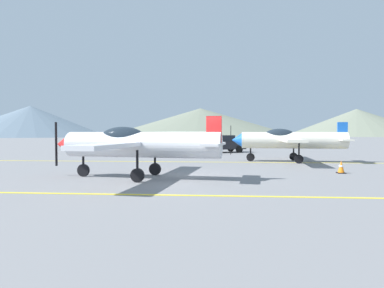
# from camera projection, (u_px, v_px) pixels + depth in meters

# --- Properties ---
(ground_plane) EXTENTS (400.00, 400.00, 0.00)m
(ground_plane) POSITION_uv_depth(u_px,v_px,m) (191.00, 179.00, 13.14)
(ground_plane) COLOR slate
(apron_line_near) EXTENTS (80.00, 0.16, 0.01)m
(apron_line_near) POSITION_uv_depth(u_px,v_px,m) (181.00, 195.00, 9.68)
(apron_line_near) COLOR yellow
(apron_line_near) RESTS_ON ground_plane
(apron_line_far) EXTENTS (80.00, 0.16, 0.01)m
(apron_line_far) POSITION_uv_depth(u_px,v_px,m) (200.00, 162.00, 20.57)
(apron_line_far) COLOR yellow
(apron_line_far) RESTS_ON ground_plane
(airplane_near) EXTENTS (7.38, 8.46, 2.53)m
(airplane_near) POSITION_uv_depth(u_px,v_px,m) (136.00, 144.00, 13.29)
(airplane_near) COLOR silver
(airplane_near) RESTS_ON ground_plane
(airplane_mid) EXTENTS (7.35, 8.45, 2.53)m
(airplane_mid) POSITION_uv_depth(u_px,v_px,m) (289.00, 140.00, 20.66)
(airplane_mid) COLOR silver
(airplane_mid) RESTS_ON ground_plane
(car_sedan) EXTENTS (4.66, 3.36, 1.62)m
(car_sedan) POSITION_uv_depth(u_px,v_px,m) (221.00, 143.00, 30.21)
(car_sedan) COLOR black
(car_sedan) RESTS_ON ground_plane
(traffic_cone_front) EXTENTS (0.36, 0.36, 0.59)m
(traffic_cone_front) POSITION_uv_depth(u_px,v_px,m) (341.00, 167.00, 14.91)
(traffic_cone_front) COLOR black
(traffic_cone_front) RESTS_ON ground_plane
(hill_left) EXTENTS (64.05, 64.05, 13.16)m
(hill_left) POSITION_uv_depth(u_px,v_px,m) (31.00, 121.00, 137.59)
(hill_left) COLOR slate
(hill_left) RESTS_ON ground_plane
(hill_centerleft) EXTENTS (75.93, 75.93, 11.30)m
(hill_centerleft) POSITION_uv_depth(u_px,v_px,m) (201.00, 123.00, 127.00)
(hill_centerleft) COLOR slate
(hill_centerleft) RESTS_ON ground_plane
(hill_centerright) EXTENTS (69.00, 69.00, 13.47)m
(hill_centerright) POSITION_uv_depth(u_px,v_px,m) (356.00, 123.00, 160.25)
(hill_centerright) COLOR slate
(hill_centerright) RESTS_ON ground_plane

